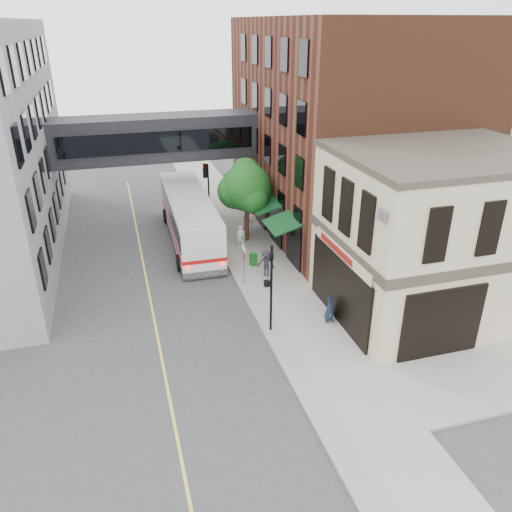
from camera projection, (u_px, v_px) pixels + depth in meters
ground at (276, 357)px, 22.71m from camera, size 120.00×120.00×0.00m
sidewalk_main at (241, 236)px, 35.35m from camera, size 4.00×60.00×0.15m
corner_building at (435, 234)px, 24.92m from camera, size 10.19×8.12×8.45m
brick_building at (345, 129)px, 35.28m from camera, size 13.76×18.00×14.00m
skyway_bridge at (156, 138)px, 34.82m from camera, size 14.00×3.18×3.00m
traffic_signal_near at (271, 278)px, 23.27m from camera, size 0.44×0.22×4.60m
traffic_signal_far at (206, 182)px, 36.12m from camera, size 0.53×0.28×4.50m
street_sign_pole at (244, 255)px, 28.07m from camera, size 0.08×0.75×3.00m
street_tree at (246, 187)px, 33.08m from camera, size 3.80×3.20×5.60m
lane_marking at (145, 274)px, 30.14m from camera, size 0.12×40.00×0.01m
bus at (189, 216)px, 34.00m from camera, size 3.14×12.18×3.26m
pedestrian_a at (241, 236)px, 33.13m from camera, size 0.63×0.50×1.52m
pedestrian_b at (248, 224)px, 34.60m from camera, size 1.03×0.86×1.90m
pedestrian_c at (266, 263)px, 29.29m from camera, size 1.23×1.07×1.65m
newspaper_box at (253, 259)px, 30.79m from camera, size 0.47×0.43×0.79m
sandwich_board at (330, 310)px, 25.07m from camera, size 0.59×0.74×1.15m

